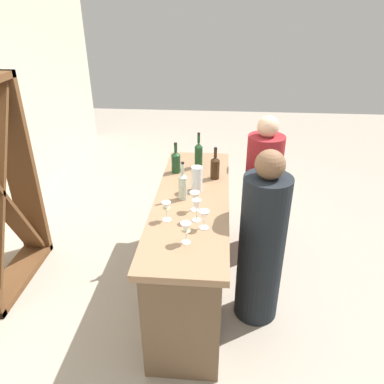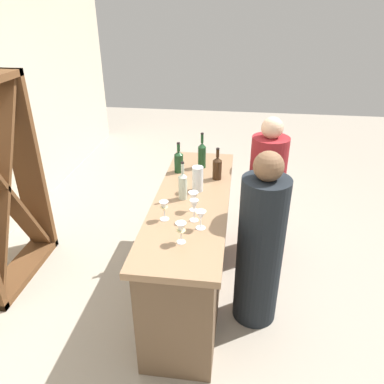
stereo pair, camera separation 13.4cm
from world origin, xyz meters
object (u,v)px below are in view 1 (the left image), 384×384
wine_bottle_center_olive_green (176,161)px  wine_glass_near_right (195,197)px  wine_bottle_leftmost_clear_pale (183,185)px  wine_bottle_second_right_olive_green (199,154)px  wine_glass_far_left (186,230)px  person_center_guest (262,192)px  person_left_guest (261,246)px  wine_glass_near_left (204,216)px  wine_glass_far_center (166,208)px  wine_glass_near_center (197,206)px  water_pitcher (197,179)px  wine_bottle_second_left_amber_brown (215,167)px

wine_bottle_center_olive_green → wine_glass_near_right: (-0.67, -0.22, 0.00)m
wine_bottle_leftmost_clear_pale → wine_bottle_center_olive_green: (0.50, 0.11, -0.01)m
wine_bottle_second_right_olive_green → wine_glass_near_right: bearing=-178.2°
wine_glass_far_left → person_center_guest: (1.30, -0.62, -0.38)m
wine_bottle_center_olive_green → person_center_guest: (0.21, -0.82, -0.39)m
wine_bottle_leftmost_clear_pale → wine_glass_near_right: (-0.17, -0.11, -0.01)m
wine_glass_far_left → person_center_guest: bearing=-25.5°
wine_bottle_center_olive_green → wine_bottle_second_right_olive_green: bearing=-55.6°
wine_glass_far_left → person_left_guest: person_left_guest is taller
wine_glass_near_left → person_center_guest: bearing=-24.7°
wine_bottle_center_olive_green → wine_glass_near_left: size_ratio=2.09×
wine_bottle_center_olive_green → person_center_guest: person_center_guest is taller
wine_bottle_leftmost_clear_pale → wine_glass_far_center: (-0.33, 0.08, -0.02)m
wine_glass_near_right → wine_bottle_leftmost_clear_pale: bearing=31.7°
wine_glass_near_center → wine_glass_near_right: size_ratio=1.10×
wine_glass_far_center → person_left_guest: bearing=-81.3°
wine_glass_near_right → person_center_guest: bearing=-34.2°
wine_bottle_leftmost_clear_pale → person_center_guest: person_center_guest is taller
wine_bottle_center_olive_green → water_pitcher: (-0.35, -0.21, -0.00)m
wine_glass_near_center → wine_bottle_center_olive_green: bearing=16.8°
wine_glass_near_right → person_left_guest: bearing=-95.5°
wine_glass_far_center → water_pitcher: 0.51m
wine_glass_near_right → wine_glass_near_center: bearing=-170.5°
wine_glass_near_right → person_center_guest: size_ratio=0.11×
wine_bottle_second_left_amber_brown → wine_glass_near_center: (-0.71, 0.11, 0.01)m
wine_glass_near_center → wine_bottle_leftmost_clear_pale: bearing=22.4°
water_pitcher → wine_glass_near_left: bearing=-171.0°
wine_glass_near_left → person_left_guest: 0.60m
wine_bottle_center_olive_green → wine_glass_far_left: (-1.09, -0.20, -0.01)m
wine_glass_far_center → person_center_guest: (1.03, -0.78, -0.38)m
wine_bottle_second_left_amber_brown → wine_glass_far_left: bearing=170.9°
wine_glass_near_center → water_pitcher: 0.47m
wine_bottle_second_left_amber_brown → wine_bottle_leftmost_clear_pale: bearing=148.8°
wine_bottle_second_left_amber_brown → wine_glass_far_left: size_ratio=1.92×
wine_glass_near_right → person_left_guest: 0.64m
person_center_guest → wine_glass_near_left: bearing=46.9°
wine_glass_near_center → wine_glass_near_right: bearing=9.5°
wine_glass_near_center → wine_glass_far_center: wine_glass_near_center is taller
wine_glass_far_center → wine_bottle_leftmost_clear_pale: bearing=-14.1°
wine_bottle_leftmost_clear_pale → wine_bottle_second_right_olive_green: (0.63, -0.08, 0.01)m
wine_glass_far_center → person_left_guest: size_ratio=0.10×
wine_glass_near_center → wine_bottle_second_left_amber_brown: bearing=-8.8°
wine_bottle_second_right_olive_green → person_left_guest: size_ratio=0.23×
wine_bottle_leftmost_clear_pale → wine_glass_near_right: 0.20m
person_left_guest → water_pitcher: bearing=-43.2°
water_pitcher → person_left_guest: (-0.37, -0.52, -0.37)m
wine_glass_near_center → wine_glass_near_right: wine_glass_near_center is taller
wine_glass_far_center → wine_glass_near_center: bearing=-86.5°
wine_bottle_second_right_olive_green → wine_glass_near_right: wine_bottle_second_right_olive_green is taller
wine_bottle_second_right_olive_green → wine_glass_far_center: 0.97m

